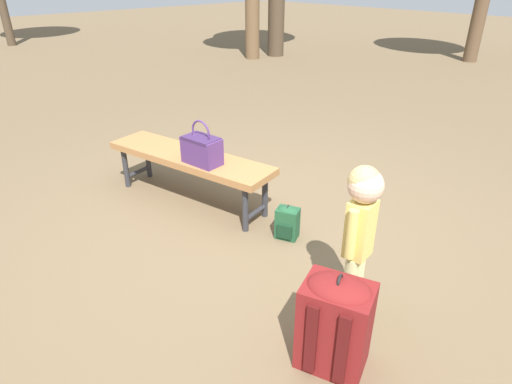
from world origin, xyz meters
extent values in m
plane|color=brown|center=(0.00, 0.00, 0.00)|extent=(40.00, 40.00, 0.00)
cube|color=#9E6B3D|center=(-0.80, 0.04, 0.42)|extent=(1.65, 0.73, 0.06)
cylinder|color=#2D2D33|center=(-0.14, 0.33, 0.20)|extent=(0.05, 0.05, 0.39)
cylinder|color=#2D2D33|center=(-0.08, 0.05, 0.20)|extent=(0.05, 0.05, 0.39)
cylinder|color=#2D2D33|center=(-1.51, 0.03, 0.20)|extent=(0.05, 0.05, 0.39)
cylinder|color=#2D2D33|center=(-1.45, -0.24, 0.20)|extent=(0.05, 0.05, 0.39)
cylinder|color=#2D2D33|center=(-0.11, 0.19, 0.10)|extent=(0.10, 0.28, 0.04)
cylinder|color=#2D2D33|center=(-1.48, -0.10, 0.10)|extent=(0.10, 0.28, 0.04)
cube|color=#4C2D66|center=(-0.56, 0.02, 0.56)|extent=(0.34, 0.22, 0.22)
cube|color=#39224C|center=(-0.56, 0.02, 0.67)|extent=(0.31, 0.22, 0.02)
torus|color=#4C2D66|center=(-0.56, 0.02, 0.72)|extent=(0.20, 0.04, 0.20)
cylinder|color=#CCCC8C|center=(1.03, -0.03, 0.20)|extent=(0.08, 0.08, 0.41)
cylinder|color=#CCCC8C|center=(1.04, -0.13, 0.20)|extent=(0.08, 0.08, 0.41)
ellipsoid|color=white|center=(1.05, -0.03, 0.02)|extent=(0.10, 0.06, 0.04)
ellipsoid|color=white|center=(1.06, -0.13, 0.02)|extent=(0.10, 0.06, 0.04)
cube|color=#E5CC66|center=(1.03, -0.08, 0.58)|extent=(0.15, 0.17, 0.35)
cylinder|color=#E5CC66|center=(1.02, 0.02, 0.60)|extent=(0.06, 0.06, 0.30)
cylinder|color=#E5CC66|center=(1.05, -0.18, 0.60)|extent=(0.06, 0.06, 0.30)
sphere|color=beige|center=(1.03, -0.08, 0.86)|extent=(0.19, 0.19, 0.19)
sphere|color=tan|center=(1.02, -0.08, 0.88)|extent=(0.18, 0.18, 0.18)
cube|color=maroon|center=(1.20, -0.49, 0.25)|extent=(0.41, 0.36, 0.51)
ellipsoid|color=maroon|center=(1.20, -0.49, 0.49)|extent=(0.39, 0.34, 0.11)
cube|color=#4A1010|center=(1.15, -0.35, 0.18)|extent=(0.24, 0.12, 0.23)
cube|color=#4A1010|center=(1.18, -0.65, 0.25)|extent=(0.06, 0.04, 0.43)
cube|color=#4A1010|center=(1.32, -0.59, 0.25)|extent=(0.06, 0.04, 0.43)
torus|color=black|center=(1.20, -0.49, 0.54)|extent=(0.04, 0.08, 0.08)
cube|color=#1E4C2D|center=(0.21, 0.23, 0.12)|extent=(0.21, 0.18, 0.25)
ellipsoid|color=#1E4C2D|center=(0.21, 0.23, 0.24)|extent=(0.20, 0.17, 0.06)
cube|color=#13311D|center=(0.24, 0.16, 0.09)|extent=(0.12, 0.06, 0.11)
cube|color=#13311D|center=(0.22, 0.31, 0.12)|extent=(0.03, 0.02, 0.21)
cube|color=#13311D|center=(0.15, 0.27, 0.12)|extent=(0.03, 0.02, 0.21)
torus|color=black|center=(0.21, 0.23, 0.27)|extent=(0.02, 0.04, 0.04)
cylinder|color=brown|center=(-1.88, 8.53, 1.26)|extent=(0.30, 0.30, 2.52)
camera|label=1|loc=(2.12, -1.91, 1.88)|focal=30.31mm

